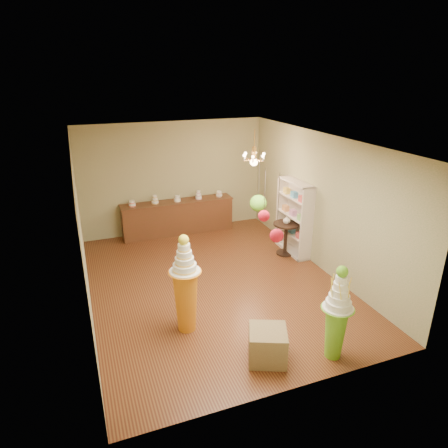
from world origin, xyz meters
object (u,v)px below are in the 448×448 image
object	(u,v)px
pedestal_green	(336,321)
pedestal_orange	(186,293)
round_table	(286,234)
sideboard	(178,217)

from	to	relation	value
pedestal_green	pedestal_orange	xyz separation A→B (m)	(-1.96, 1.50, 0.06)
pedestal_orange	round_table	xyz separation A→B (m)	(3.08, 2.08, -0.20)
pedestal_green	pedestal_orange	bearing A→B (deg)	142.49
pedestal_green	sideboard	xyz separation A→B (m)	(-0.98, 5.82, -0.18)
sideboard	round_table	world-z (taller)	sideboard
pedestal_green	pedestal_orange	size ratio (longest dim) A/B	0.89
pedestal_orange	sideboard	size ratio (longest dim) A/B	0.58
round_table	pedestal_green	bearing A→B (deg)	-107.32
pedestal_orange	sideboard	world-z (taller)	pedestal_orange
pedestal_orange	round_table	size ratio (longest dim) A/B	2.22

